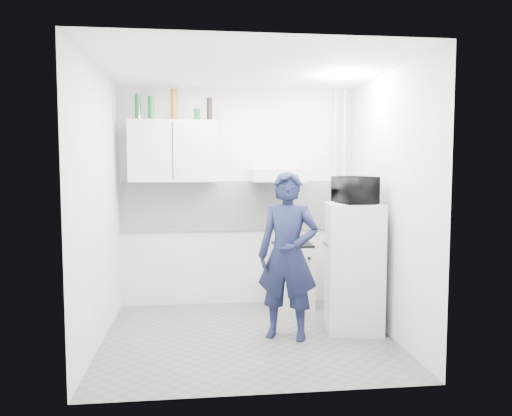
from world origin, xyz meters
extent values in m
plane|color=#5B5B5B|center=(0.00, 0.00, 0.00)|extent=(2.80, 2.80, 0.00)
plane|color=white|center=(0.00, 0.00, 2.60)|extent=(2.80, 2.80, 0.00)
plane|color=beige|center=(0.00, 1.25, 1.30)|extent=(2.80, 0.00, 2.80)
plane|color=beige|center=(-1.40, 0.00, 1.30)|extent=(0.00, 2.60, 2.60)
plane|color=beige|center=(1.40, 0.00, 1.30)|extent=(0.00, 2.60, 2.60)
imported|color=#141936|center=(0.39, -0.05, 0.81)|extent=(0.70, 0.59, 1.63)
cube|color=silver|center=(0.63, 1.00, 0.37)|extent=(0.46, 0.46, 0.74)
cube|color=silver|center=(1.10, 0.11, 0.65)|extent=(0.62, 0.62, 1.30)
cube|color=black|center=(0.63, 1.00, 0.75)|extent=(0.44, 0.44, 0.03)
cylinder|color=silver|center=(0.66, 0.96, 0.82)|extent=(0.19, 0.19, 0.11)
imported|color=black|center=(1.10, 0.11, 1.44)|extent=(0.52, 0.38, 0.27)
cylinder|color=#144C1E|center=(-1.14, 1.07, 2.35)|extent=(0.07, 0.07, 0.29)
cylinder|color=#144C1E|center=(-1.00, 1.07, 2.33)|extent=(0.07, 0.07, 0.27)
cylinder|color=brown|center=(-0.74, 1.07, 2.38)|extent=(0.08, 0.08, 0.36)
cylinder|color=#144C1E|center=(-0.48, 1.07, 2.27)|extent=(0.07, 0.07, 0.14)
cylinder|color=black|center=(-0.33, 1.07, 2.33)|extent=(0.07, 0.07, 0.26)
cube|color=silver|center=(-0.75, 1.07, 1.85)|extent=(1.00, 0.35, 0.70)
cube|color=silver|center=(0.45, 1.00, 1.57)|extent=(0.60, 0.50, 0.14)
cube|color=white|center=(0.00, 1.24, 1.20)|extent=(2.74, 0.03, 0.60)
cylinder|color=silver|center=(1.30, 1.17, 1.30)|extent=(0.05, 0.05, 2.60)
cylinder|color=silver|center=(1.18, 1.17, 1.30)|extent=(0.04, 0.04, 2.60)
cylinder|color=white|center=(1.00, 0.20, 2.57)|extent=(0.10, 0.10, 0.02)
camera|label=1|loc=(-0.47, -4.76, 1.67)|focal=35.00mm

